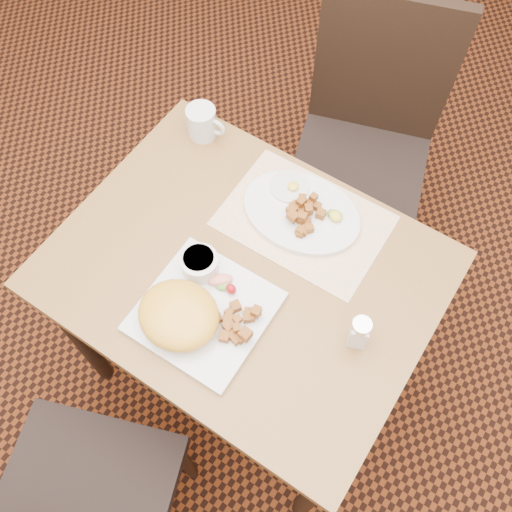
% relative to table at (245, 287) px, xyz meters
% --- Properties ---
extents(ground, '(8.00, 8.00, 0.00)m').
position_rel_table_xyz_m(ground, '(0.00, 0.00, -0.64)').
color(ground, black).
rests_on(ground, ground).
extents(table, '(0.90, 0.70, 0.75)m').
position_rel_table_xyz_m(table, '(0.00, 0.00, 0.00)').
color(table, olive).
rests_on(table, ground).
extents(chair_far, '(0.53, 0.54, 0.97)m').
position_rel_table_xyz_m(chair_far, '(-0.00, 0.70, -0.10)').
color(chair_far, black).
rests_on(chair_far, ground).
extents(placemat, '(0.40, 0.29, 0.00)m').
position_rel_table_xyz_m(placemat, '(0.05, 0.19, 0.11)').
color(placemat, white).
rests_on(placemat, table).
extents(plate_square, '(0.29, 0.29, 0.02)m').
position_rel_table_xyz_m(plate_square, '(-0.01, -0.15, 0.12)').
color(plate_square, silver).
rests_on(plate_square, table).
extents(plate_oval, '(0.32, 0.25, 0.02)m').
position_rel_table_xyz_m(plate_oval, '(0.04, 0.20, 0.12)').
color(plate_oval, silver).
rests_on(plate_oval, placemat).
extents(hollandaise_mound, '(0.19, 0.17, 0.07)m').
position_rel_table_xyz_m(hollandaise_mound, '(-0.04, -0.20, 0.16)').
color(hollandaise_mound, yellow).
rests_on(hollandaise_mound, plate_square).
extents(ramekin, '(0.09, 0.09, 0.05)m').
position_rel_table_xyz_m(ramekin, '(-0.08, -0.06, 0.15)').
color(ramekin, silver).
rests_on(ramekin, plate_square).
extents(garnish_sq, '(0.08, 0.06, 0.03)m').
position_rel_table_xyz_m(garnish_sq, '(-0.01, -0.07, 0.14)').
color(garnish_sq, '#387223').
rests_on(garnish_sq, plate_square).
extents(fried_egg, '(0.10, 0.10, 0.02)m').
position_rel_table_xyz_m(fried_egg, '(-0.03, 0.25, 0.13)').
color(fried_egg, white).
rests_on(fried_egg, plate_oval).
extents(garnish_ov, '(0.05, 0.04, 0.02)m').
position_rel_table_xyz_m(garnish_ov, '(0.11, 0.23, 0.14)').
color(garnish_ov, '#387223').
rests_on(garnish_ov, plate_oval).
extents(salt_shaker, '(0.05, 0.05, 0.10)m').
position_rel_table_xyz_m(salt_shaker, '(0.31, -0.01, 0.16)').
color(salt_shaker, white).
rests_on(salt_shaker, table).
extents(coffee_mug, '(0.11, 0.08, 0.09)m').
position_rel_table_xyz_m(coffee_mug, '(-0.32, 0.28, 0.15)').
color(coffee_mug, silver).
rests_on(coffee_mug, table).
extents(home_fries_sq, '(0.10, 0.12, 0.04)m').
position_rel_table_xyz_m(home_fries_sq, '(0.07, -0.14, 0.14)').
color(home_fries_sq, '#9B5419').
rests_on(home_fries_sq, plate_square).
extents(home_fries_ov, '(0.09, 0.12, 0.04)m').
position_rel_table_xyz_m(home_fries_ov, '(0.05, 0.19, 0.14)').
color(home_fries_ov, '#9B5419').
rests_on(home_fries_ov, plate_oval).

